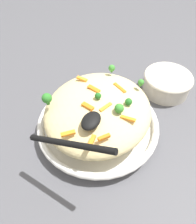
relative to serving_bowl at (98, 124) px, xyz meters
name	(u,v)px	position (x,y,z in m)	size (l,w,h in m)	color
ground_plane	(98,129)	(0.00, 0.00, -0.02)	(2.40, 2.40, 0.00)	#4C4C51
serving_bowl	(98,124)	(0.00, 0.00, 0.00)	(0.33, 0.33, 0.04)	white
pasta_mound	(98,110)	(0.00, 0.00, 0.06)	(0.29, 0.27, 0.09)	#DBC689
carrot_piece_0	(68,133)	(0.12, -0.01, 0.10)	(0.03, 0.01, 0.01)	orange
carrot_piece_1	(88,107)	(0.04, -0.01, 0.10)	(0.03, 0.01, 0.01)	orange
carrot_piece_2	(91,142)	(0.12, 0.04, 0.10)	(0.04, 0.01, 0.01)	orange
carrot_piece_3	(128,119)	(0.02, 0.09, 0.10)	(0.04, 0.01, 0.01)	orange
carrot_piece_4	(94,89)	(-0.03, -0.02, 0.10)	(0.04, 0.01, 0.01)	orange
carrot_piece_5	(120,88)	(-0.06, 0.03, 0.10)	(0.04, 0.01, 0.01)	orange
carrot_piece_6	(82,79)	(-0.05, -0.07, 0.10)	(0.03, 0.01, 0.01)	orange
carrot_piece_7	(104,137)	(0.10, 0.06, 0.10)	(0.03, 0.01, 0.01)	orange
carrot_piece_8	(106,107)	(0.02, 0.03, 0.10)	(0.04, 0.01, 0.01)	orange
carrot_piece_9	(96,117)	(0.05, 0.02, 0.10)	(0.03, 0.01, 0.01)	orange
broccoli_floret_0	(98,97)	(0.00, 0.00, 0.11)	(0.02, 0.02, 0.02)	#205B1C
broccoli_floret_1	(141,82)	(-0.10, 0.08, 0.11)	(0.02, 0.02, 0.02)	#377928
broccoli_floret_2	(47,98)	(0.06, -0.10, 0.11)	(0.02, 0.02, 0.03)	#296820
broccoli_floret_3	(119,108)	(0.02, 0.06, 0.11)	(0.02, 0.02, 0.03)	#377928
broccoli_floret_4	(129,102)	(-0.02, 0.07, 0.10)	(0.02, 0.02, 0.02)	#205B1C
broccoli_floret_5	(112,68)	(-0.12, -0.01, 0.11)	(0.02, 0.02, 0.02)	#377928
serving_spoon	(83,129)	(0.11, 0.02, 0.12)	(0.13, 0.18, 0.08)	black
companion_bowl	(167,82)	(-0.25, 0.13, 0.01)	(0.16, 0.16, 0.06)	beige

